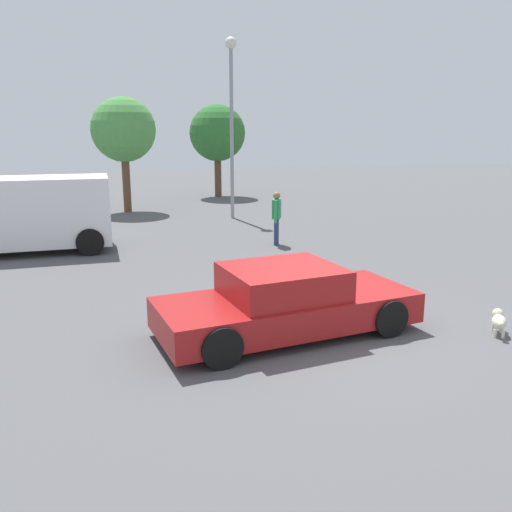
{
  "coord_description": "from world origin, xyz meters",
  "views": [
    {
      "loc": [
        -3.14,
        -7.94,
        3.37
      ],
      "look_at": [
        -0.38,
        2.1,
        0.9
      ],
      "focal_mm": 36.87,
      "sensor_mm": 36.0,
      "label": 1
    }
  ],
  "objects": [
    {
      "name": "ground_plane",
      "position": [
        0.0,
        0.0,
        0.0
      ],
      "size": [
        80.0,
        80.0,
        0.0
      ],
      "primitive_type": "plane",
      "color": "#515154"
    },
    {
      "name": "sedan_foreground",
      "position": [
        -0.41,
        0.09,
        0.55
      ],
      "size": [
        4.62,
        2.39,
        1.18
      ],
      "rotation": [
        0.0,
        0.0,
        0.15
      ],
      "color": "maroon",
      "rests_on": "ground_plane"
    },
    {
      "name": "dog",
      "position": [
        3.07,
        -0.91,
        0.24
      ],
      "size": [
        0.43,
        0.55,
        0.39
      ],
      "rotation": [
        0.0,
        0.0,
        0.99
      ],
      "color": "beige",
      "rests_on": "ground_plane"
    },
    {
      "name": "van_white",
      "position": [
        -5.76,
        7.97,
        1.15
      ],
      "size": [
        5.12,
        2.25,
        2.12
      ],
      "rotation": [
        0.0,
        0.0,
        0.03
      ],
      "color": "white",
      "rests_on": "ground_plane"
    },
    {
      "name": "pedestrian",
      "position": [
        1.61,
        7.03,
        0.96
      ],
      "size": [
        0.38,
        0.53,
        1.62
      ],
      "rotation": [
        0.0,
        0.0,
        2.72
      ],
      "color": "navy",
      "rests_on": "ground_plane"
    },
    {
      "name": "light_post_near",
      "position": [
        1.47,
        12.4,
        4.58
      ],
      "size": [
        0.44,
        0.44,
        6.81
      ],
      "color": "gray",
      "rests_on": "ground_plane"
    },
    {
      "name": "tree_back_left",
      "position": [
        -2.51,
        15.3,
        3.42
      ],
      "size": [
        2.69,
        2.69,
        4.8
      ],
      "color": "brown",
      "rests_on": "ground_plane"
    },
    {
      "name": "tree_back_right",
      "position": [
        2.32,
        19.53,
        3.28
      ],
      "size": [
        2.9,
        2.9,
        4.75
      ],
      "color": "brown",
      "rests_on": "ground_plane"
    }
  ]
}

